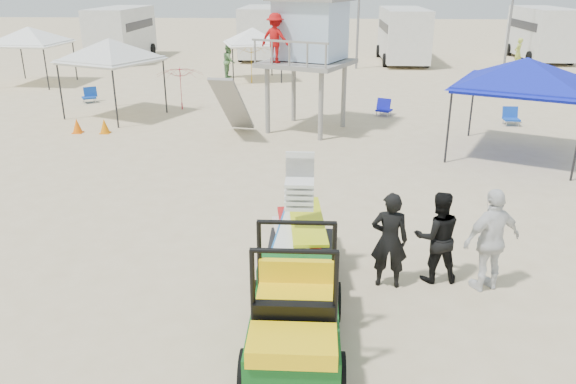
# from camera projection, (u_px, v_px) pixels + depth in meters

# --- Properties ---
(ground) EXTENTS (140.00, 140.00, 0.00)m
(ground) POSITION_uv_depth(u_px,v_px,m) (241.00, 348.00, 8.15)
(ground) COLOR beige
(ground) RESTS_ON ground
(utility_cart) EXTENTS (1.29, 2.44, 1.85)m
(utility_cart) POSITION_uv_depth(u_px,v_px,m) (294.00, 302.00, 7.72)
(utility_cart) COLOR #0C5018
(utility_cart) RESTS_ON ground
(surf_trailer) EXTENTS (1.25, 2.27, 2.00)m
(surf_trailer) POSITION_uv_depth(u_px,v_px,m) (301.00, 233.00, 9.91)
(surf_trailer) COLOR black
(surf_trailer) RESTS_ON ground
(man_left) EXTENTS (0.66, 0.47, 1.73)m
(man_left) POSITION_uv_depth(u_px,v_px,m) (389.00, 240.00, 9.53)
(man_left) COLOR black
(man_left) RESTS_ON ground
(man_mid) EXTENTS (0.86, 0.70, 1.67)m
(man_mid) POSITION_uv_depth(u_px,v_px,m) (437.00, 237.00, 9.72)
(man_mid) COLOR black
(man_mid) RESTS_ON ground
(man_right) EXTENTS (1.16, 0.83, 1.83)m
(man_right) POSITION_uv_depth(u_px,v_px,m) (492.00, 240.00, 9.41)
(man_right) COLOR white
(man_right) RESTS_ON ground
(lifeguard_tower) EXTENTS (3.56, 3.56, 4.32)m
(lifeguard_tower) POSITION_uv_depth(u_px,v_px,m) (305.00, 35.00, 18.79)
(lifeguard_tower) COLOR gray
(lifeguard_tower) RESTS_ON ground
(canopy_blue) EXTENTS (4.62, 4.62, 3.31)m
(canopy_blue) POSITION_uv_depth(u_px,v_px,m) (527.00, 63.00, 15.98)
(canopy_blue) COLOR black
(canopy_blue) RESTS_ON ground
(canopy_white_a) EXTENTS (3.78, 3.78, 3.34)m
(canopy_white_a) POSITION_uv_depth(u_px,v_px,m) (109.00, 42.00, 20.80)
(canopy_white_a) COLOR black
(canopy_white_a) RESTS_ON ground
(canopy_white_b) EXTENTS (3.21, 3.21, 3.20)m
(canopy_white_b) POSITION_uv_depth(u_px,v_px,m) (28.00, 30.00, 27.39)
(canopy_white_b) COLOR black
(canopy_white_b) RESTS_ON ground
(canopy_white_c) EXTENTS (3.26, 3.26, 3.06)m
(canopy_white_c) POSITION_uv_depth(u_px,v_px,m) (253.00, 30.00, 28.55)
(canopy_white_c) COLOR black
(canopy_white_c) RESTS_ON ground
(umbrella_a) EXTENTS (2.46, 2.48, 1.73)m
(umbrella_a) POSITION_uv_depth(u_px,v_px,m) (181.00, 88.00, 22.53)
(umbrella_a) COLOR #AE1226
(umbrella_a) RESTS_ON ground
(umbrella_b) EXTENTS (2.69, 2.71, 1.96)m
(umbrella_b) POSITION_uv_depth(u_px,v_px,m) (252.00, 64.00, 28.16)
(umbrella_b) COLOR orange
(umbrella_b) RESTS_ON ground
(cone_near) EXTENTS (0.34, 0.34, 0.50)m
(cone_near) POSITION_uv_depth(u_px,v_px,m) (104.00, 126.00, 19.30)
(cone_near) COLOR orange
(cone_near) RESTS_ON ground
(cone_far) EXTENTS (0.34, 0.34, 0.50)m
(cone_far) POSITION_uv_depth(u_px,v_px,m) (77.00, 126.00, 19.34)
(cone_far) COLOR #FB6607
(cone_far) RESTS_ON ground
(beach_chair_a) EXTENTS (0.72, 0.81, 0.64)m
(beach_chair_a) POSITION_uv_depth(u_px,v_px,m) (90.00, 95.00, 24.10)
(beach_chair_a) COLOR #0E3B9F
(beach_chair_a) RESTS_ON ground
(beach_chair_b) EXTENTS (0.55, 0.58, 0.64)m
(beach_chair_b) POSITION_uv_depth(u_px,v_px,m) (511.00, 116.00, 20.42)
(beach_chair_b) COLOR #1042B7
(beach_chair_b) RESTS_ON ground
(beach_chair_c) EXTENTS (0.70, 0.78, 0.64)m
(beach_chair_c) POSITION_uv_depth(u_px,v_px,m) (384.00, 107.00, 21.82)
(beach_chair_c) COLOR #0F13AB
(beach_chair_c) RESTS_ON ground
(rv_far_left) EXTENTS (2.64, 6.80, 3.25)m
(rv_far_left) POSITION_uv_depth(u_px,v_px,m) (121.00, 31.00, 36.17)
(rv_far_left) COLOR silver
(rv_far_left) RESTS_ON ground
(rv_mid_left) EXTENTS (2.65, 6.50, 3.25)m
(rv_mid_left) POSITION_uv_depth(u_px,v_px,m) (263.00, 30.00, 37.03)
(rv_mid_left) COLOR silver
(rv_mid_left) RESTS_ON ground
(rv_mid_right) EXTENTS (2.64, 7.00, 3.25)m
(rv_mid_right) POSITION_uv_depth(u_px,v_px,m) (403.00, 33.00, 35.09)
(rv_mid_right) COLOR silver
(rv_mid_right) RESTS_ON ground
(rv_far_right) EXTENTS (2.64, 6.60, 3.25)m
(rv_far_right) POSITION_uv_depth(u_px,v_px,m) (542.00, 31.00, 35.95)
(rv_far_right) COLOR silver
(rv_far_right) RESTS_ON ground
(distant_beachgoers) EXTENTS (17.32, 5.86, 1.74)m
(distant_beachgoers) POSITION_uv_depth(u_px,v_px,m) (323.00, 58.00, 30.96)
(distant_beachgoers) COLOR #53834E
(distant_beachgoers) RESTS_ON ground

